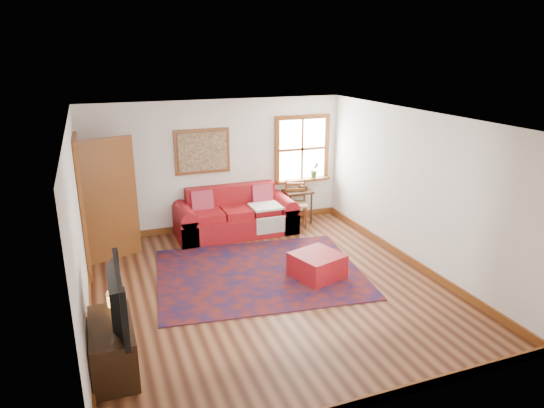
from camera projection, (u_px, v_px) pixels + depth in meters
name	position (u px, v px, depth m)	size (l,w,h in m)	color
ground	(268.00, 286.00, 7.23)	(5.50, 5.50, 0.00)	#3B1C0F
room_envelope	(267.00, 179.00, 6.74)	(5.04, 5.54, 2.52)	silver
window	(304.00, 156.00, 9.84)	(1.18, 0.20, 1.38)	white
doorway	(100.00, 200.00, 7.75)	(0.89, 1.08, 2.14)	black
framed_artwork	(202.00, 152.00, 9.07)	(1.05, 0.07, 0.85)	brown
persian_rug	(260.00, 273.00, 7.64)	(3.14, 2.52, 0.02)	#54140C
red_leather_sofa	(235.00, 218.00, 9.26)	(2.25, 0.93, 0.88)	maroon
red_ottoman	(317.00, 266.00, 7.47)	(0.68, 0.68, 0.39)	maroon
side_table	(298.00, 196.00, 9.76)	(0.56, 0.42, 0.67)	#311D10
ladder_back_chair	(296.00, 202.00, 9.61)	(0.53, 0.52, 0.91)	tan
media_cabinet	(113.00, 347.00, 5.27)	(0.46, 1.02, 0.56)	#311D10
television	(109.00, 298.00, 5.07)	(1.14, 0.15, 0.66)	black
candle_hurricane	(112.00, 300.00, 5.54)	(0.12, 0.12, 0.18)	silver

